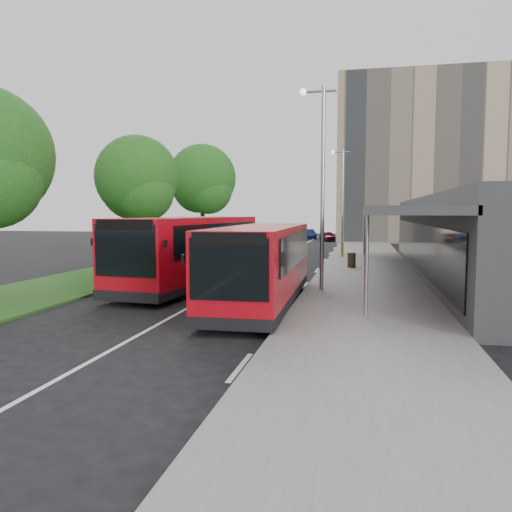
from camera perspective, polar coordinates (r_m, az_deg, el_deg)
The scene contains 17 objects.
ground at distance 19.12m, azimuth -5.71°, elevation -4.81°, with size 120.00×120.00×0.00m, color black.
pavement at distance 38.07m, azimuth 12.35°, elevation 0.10°, with size 5.00×80.00×0.15m, color slate.
grass_verge at distance 40.16m, azimuth -6.53°, elevation 0.40°, with size 5.00×80.00×0.10m, color #234616.
lane_centre_line at distance 33.60m, azimuth 2.10°, elevation -0.54°, with size 0.12×70.00×0.01m, color silver.
kerb_dashes at distance 37.16m, azimuth 8.19°, elevation -0.06°, with size 0.12×56.00×0.01m.
office_block at distance 60.77m, azimuth 20.10°, elevation 10.13°, with size 22.00×12.00×18.00m, color tan.
station_building at distance 26.46m, azimuth 23.14°, elevation 1.98°, with size 7.70×26.00×4.00m.
tree_mid at distance 29.91m, azimuth -13.41°, elevation 8.14°, with size 4.78×4.78×7.68m.
tree_far at distance 41.10m, azimuth -6.16°, elevation 8.33°, with size 5.45×5.45×8.76m.
lamp_post_near at distance 20.06m, azimuth 7.39°, elevation 9.15°, with size 1.44×0.28×8.00m.
lamp_post_far at distance 40.00m, azimuth 9.74°, elevation 7.03°, with size 1.44×0.28×8.00m.
bus_main at distance 17.52m, azimuth 0.70°, elevation -0.99°, with size 2.74×9.86×2.77m.
bus_second at distance 22.00m, azimuth -7.38°, elevation 0.55°, with size 3.69×10.92×3.04m.
litter_bin at distance 28.64m, azimuth 10.87°, elevation -0.47°, with size 0.46×0.46×0.83m, color #372416.
bollard at distance 35.65m, azimuth 9.84°, elevation 0.73°, with size 0.16×0.16×0.98m, color yellow.
car_near at distance 57.29m, azimuth 8.22°, elevation 2.26°, with size 1.32×3.29×1.12m, color #5A0C1C.
car_far at distance 62.58m, azimuth 6.05°, elevation 2.53°, with size 1.24×3.55×1.17m, color navy.
Camera 1 is at (5.76, -17.94, 3.25)m, focal length 35.00 mm.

